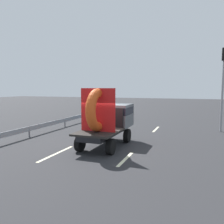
{
  "coord_description": "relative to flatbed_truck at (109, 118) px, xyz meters",
  "views": [
    {
      "loc": [
        4.77,
        -11.73,
        3.27
      ],
      "look_at": [
        0.01,
        0.96,
        1.83
      ],
      "focal_mm": 36.71,
      "sensor_mm": 36.0,
      "label": 1
    }
  ],
  "objects": [
    {
      "name": "lane_dash_right_near",
      "position": [
        1.74,
        -2.35,
        -1.56
      ],
      "size": [
        0.16,
        2.24,
        0.01
      ],
      "primitive_type": "cube",
      "rotation": [
        0.0,
        0.0,
        1.57
      ],
      "color": "beige",
      "rests_on": "ground_plane"
    },
    {
      "name": "lane_dash_left_far",
      "position": [
        -1.74,
        5.69,
        -1.56
      ],
      "size": [
        0.16,
        2.23,
        0.01
      ],
      "primitive_type": "cube",
      "rotation": [
        0.0,
        0.0,
        1.57
      ],
      "color": "beige",
      "rests_on": "ground_plane"
    },
    {
      "name": "lane_dash_left_near",
      "position": [
        -1.74,
        -2.71,
        -1.56
      ],
      "size": [
        0.16,
        2.97,
        0.01
      ],
      "primitive_type": "cube",
      "rotation": [
        0.0,
        0.0,
        1.57
      ],
      "color": "beige",
      "rests_on": "ground_plane"
    },
    {
      "name": "flatbed_truck",
      "position": [
        0.0,
        0.0,
        0.0
      ],
      "size": [
        2.02,
        4.5,
        3.25
      ],
      "color": "black",
      "rests_on": "ground_plane"
    },
    {
      "name": "ground_plane",
      "position": [
        -0.01,
        -0.41,
        -1.56
      ],
      "size": [
        120.0,
        120.0,
        0.0
      ],
      "primitive_type": "plane",
      "color": "#28282B"
    },
    {
      "name": "guardrail",
      "position": [
        -5.71,
        2.19,
        -1.03
      ],
      "size": [
        0.1,
        17.55,
        0.71
      ],
      "color": "gray",
      "rests_on": "ground_plane"
    },
    {
      "name": "traffic_light",
      "position": [
        6.45,
        6.5,
        2.42
      ],
      "size": [
        0.42,
        0.36,
        6.14
      ],
      "color": "gray",
      "rests_on": "ground_plane"
    },
    {
      "name": "distant_sedan",
      "position": [
        -3.49,
        9.62,
        -0.81
      ],
      "size": [
        1.84,
        4.29,
        1.4
      ],
      "color": "black",
      "rests_on": "ground_plane"
    },
    {
      "name": "lane_dash_right_far",
      "position": [
        1.74,
        5.79,
        -1.56
      ],
      "size": [
        0.16,
        2.44,
        0.01
      ],
      "primitive_type": "cube",
      "rotation": [
        0.0,
        0.0,
        1.57
      ],
      "color": "beige",
      "rests_on": "ground_plane"
    }
  ]
}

